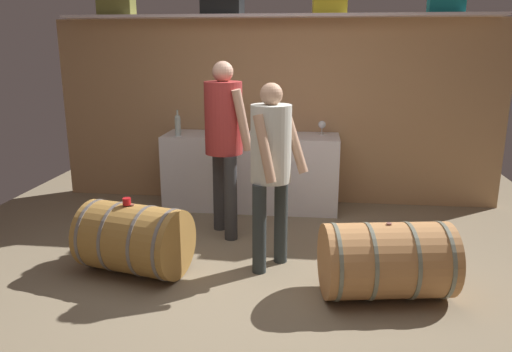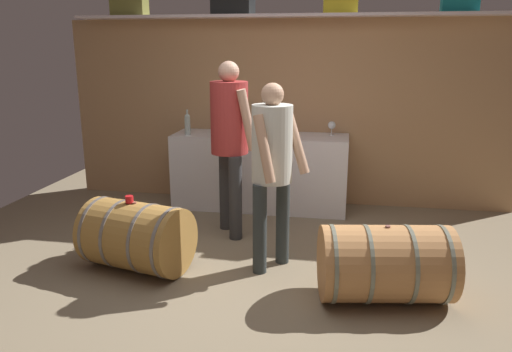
# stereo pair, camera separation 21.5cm
# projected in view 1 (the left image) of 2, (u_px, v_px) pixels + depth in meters

# --- Properties ---
(ground_plane) EXTENTS (6.36, 7.87, 0.02)m
(ground_plane) POSITION_uv_depth(u_px,v_px,m) (257.00, 258.00, 4.41)
(ground_plane) COLOR #83745B
(back_wall_panel) EXTENTS (5.16, 0.10, 2.11)m
(back_wall_panel) POSITION_uv_depth(u_px,v_px,m) (275.00, 113.00, 5.82)
(back_wall_panel) COLOR tan
(back_wall_panel) RESTS_ON ground
(high_shelf_board) EXTENTS (4.75, 0.40, 0.03)m
(high_shelf_board) POSITION_uv_depth(u_px,v_px,m) (275.00, 16.00, 5.41)
(high_shelf_board) COLOR silver
(high_shelf_board) RESTS_ON back_wall_panel
(toolcase_olive) EXTENTS (0.40, 0.25, 0.30)m
(toolcase_olive) POSITION_uv_depth(u_px,v_px,m) (116.00, 2.00, 5.58)
(toolcase_olive) COLOR olive
(toolcase_olive) RESTS_ON high_shelf_board
(work_cabinet) EXTENTS (1.96, 0.58, 0.85)m
(work_cabinet) POSITION_uv_depth(u_px,v_px,m) (251.00, 172.00, 5.68)
(work_cabinet) COLOR white
(work_cabinet) RESTS_ON ground
(wine_bottle_clear) EXTENTS (0.07, 0.07, 0.28)m
(wine_bottle_clear) POSITION_uv_depth(u_px,v_px,m) (178.00, 124.00, 5.50)
(wine_bottle_clear) COLOR #B1C5C0
(wine_bottle_clear) RESTS_ON work_cabinet
(wine_bottle_amber) EXTENTS (0.06, 0.06, 0.30)m
(wine_bottle_amber) POSITION_uv_depth(u_px,v_px,m) (258.00, 121.00, 5.74)
(wine_bottle_amber) COLOR brown
(wine_bottle_amber) RESTS_ON work_cabinet
(wine_bottle_green) EXTENTS (0.07, 0.07, 0.32)m
(wine_bottle_green) POSITION_uv_depth(u_px,v_px,m) (220.00, 121.00, 5.63)
(wine_bottle_green) COLOR #335027
(wine_bottle_green) RESTS_ON work_cabinet
(wine_glass) EXTENTS (0.09, 0.09, 0.16)m
(wine_glass) POSITION_uv_depth(u_px,v_px,m) (322.00, 125.00, 5.57)
(wine_glass) COLOR white
(wine_glass) RESTS_ON work_cabinet
(wine_barrel_near) EXTENTS (0.95, 0.75, 0.58)m
(wine_barrel_near) POSITION_uv_depth(u_px,v_px,m) (134.00, 239.00, 4.06)
(wine_barrel_near) COLOR #A47738
(wine_barrel_near) RESTS_ON ground
(wine_barrel_far) EXTENTS (1.01, 0.71, 0.58)m
(wine_barrel_far) POSITION_uv_depth(u_px,v_px,m) (386.00, 261.00, 3.65)
(wine_barrel_far) COLOR #BD824D
(wine_barrel_far) RESTS_ON ground
(tasting_cup) EXTENTS (0.07, 0.07, 0.06)m
(tasting_cup) POSITION_uv_depth(u_px,v_px,m) (127.00, 201.00, 3.99)
(tasting_cup) COLOR red
(tasting_cup) RESTS_ON wine_barrel_near
(winemaker_pouring) EXTENTS (0.48, 0.54, 1.68)m
(winemaker_pouring) POSITION_uv_depth(u_px,v_px,m) (224.00, 131.00, 4.70)
(winemaker_pouring) COLOR #343437
(winemaker_pouring) RESTS_ON ground
(visitor_tasting) EXTENTS (0.48, 0.51, 1.54)m
(visitor_tasting) POSITION_uv_depth(u_px,v_px,m) (271.00, 158.00, 3.98)
(visitor_tasting) COLOR #2D3536
(visitor_tasting) RESTS_ON ground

